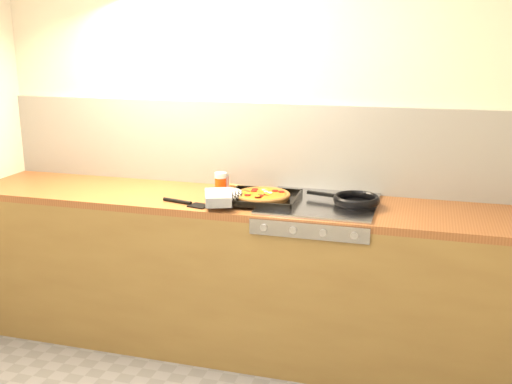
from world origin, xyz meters
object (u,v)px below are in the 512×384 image
(frying_pan, at_px, (355,200))
(juice_glass, at_px, (221,182))
(pizza_on_tray, at_px, (251,196))
(tomato_can, at_px, (223,183))

(frying_pan, relative_size, juice_glass, 3.62)
(pizza_on_tray, bearing_deg, juice_glass, 142.24)
(frying_pan, relative_size, tomato_can, 4.22)
(pizza_on_tray, distance_m, frying_pan, 0.56)
(pizza_on_tray, height_order, tomato_can, tomato_can)
(pizza_on_tray, bearing_deg, tomato_can, 138.56)
(juice_glass, bearing_deg, frying_pan, -6.59)
(frying_pan, xyz_separation_m, juice_glass, (-0.78, 0.09, 0.02))
(juice_glass, bearing_deg, pizza_on_tray, -37.76)
(frying_pan, xyz_separation_m, tomato_can, (-0.78, 0.11, 0.01))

